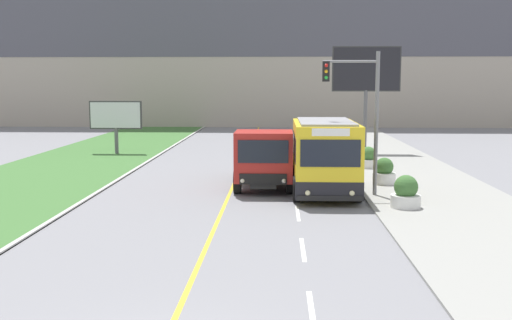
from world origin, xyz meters
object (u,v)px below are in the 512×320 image
object	(u,v)px
planter_round_third	(368,158)
planter_round_second	(384,172)
planter_round_near	(406,193)
billboard_small	(116,117)
dump_truck	(264,160)
city_bus	(325,158)
traffic_light_mast	(361,105)
planter_round_far	(353,147)
billboard_large	(366,73)

from	to	relation	value
planter_round_third	planter_round_second	bearing A→B (deg)	-90.31
planter_round_near	planter_round_third	distance (m)	10.17
billboard_small	planter_round_near	bearing A→B (deg)	-47.33
dump_truck	planter_round_third	world-z (taller)	dump_truck
planter_round_near	billboard_small	bearing A→B (deg)	132.67
planter_round_third	city_bus	bearing A→B (deg)	-111.26
city_bus	dump_truck	distance (m)	2.83
traffic_light_mast	planter_round_third	size ratio (longest dim) A/B	5.11
dump_truck	planter_round_second	xyz separation A→B (m)	(5.40, 1.10, -0.70)
billboard_small	planter_round_second	world-z (taller)	billboard_small
city_bus	planter_round_third	distance (m)	8.04
dump_truck	billboard_small	size ratio (longest dim) A/B	1.83
dump_truck	traffic_light_mast	distance (m)	4.86
planter_round_second	planter_round_far	xyz separation A→B (m)	(-0.14, 10.17, 0.02)
billboard_large	planter_round_second	world-z (taller)	billboard_large
dump_truck	planter_round_near	bearing A→B (deg)	-36.92
city_bus	planter_round_third	world-z (taller)	city_bus
dump_truck	billboard_large	size ratio (longest dim) A/B	0.91
dump_truck	billboard_large	distance (m)	15.29
dump_truck	traffic_light_mast	bearing A→B (deg)	-21.58
city_bus	planter_round_second	xyz separation A→B (m)	(2.87, 2.35, -0.96)
planter_round_second	dump_truck	bearing A→B (deg)	-168.47
planter_round_near	planter_round_second	distance (m)	5.09
planter_round_near	planter_round_far	bearing A→B (deg)	90.20
traffic_light_mast	planter_round_far	world-z (taller)	traffic_light_mast
billboard_large	planter_round_near	world-z (taller)	billboard_large
dump_truck	billboard_large	world-z (taller)	billboard_large
planter_round_third	planter_round_far	xyz separation A→B (m)	(-0.17, 5.09, 0.04)
traffic_light_mast	planter_round_near	size ratio (longest dim) A/B	4.88
dump_truck	planter_round_near	world-z (taller)	dump_truck
planter_round_second	planter_round_third	world-z (taller)	planter_round_second
traffic_light_mast	dump_truck	bearing A→B (deg)	158.42
planter_round_near	dump_truck	bearing A→B (deg)	143.08
billboard_large	planter_round_third	bearing A→B (deg)	-96.54
traffic_light_mast	planter_round_far	xyz separation A→B (m)	(1.34, 12.82, -3.12)
planter_round_near	traffic_light_mast	bearing A→B (deg)	119.74
city_bus	billboard_large	bearing A→B (deg)	75.75
billboard_large	billboard_small	xyz separation A→B (m)	(-16.19, -0.85, -2.80)
billboard_small	dump_truck	bearing A→B (deg)	-51.62
dump_truck	planter_round_second	world-z (taller)	dump_truck
city_bus	traffic_light_mast	xyz separation A→B (m)	(1.38, -0.30, 2.18)
planter_round_second	planter_round_far	bearing A→B (deg)	90.80
traffic_light_mast	planter_round_third	distance (m)	8.49
dump_truck	planter_round_far	xyz separation A→B (m)	(5.25, 11.27, -0.68)
traffic_light_mast	planter_round_second	bearing A→B (deg)	60.75
traffic_light_mast	planter_round_third	bearing A→B (deg)	78.95
planter_round_far	planter_round_third	bearing A→B (deg)	-88.10
city_bus	dump_truck	xyz separation A→B (m)	(-2.53, 1.25, -0.26)
dump_truck	planter_round_third	distance (m)	8.26
city_bus	traffic_light_mast	world-z (taller)	traffic_light_mast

